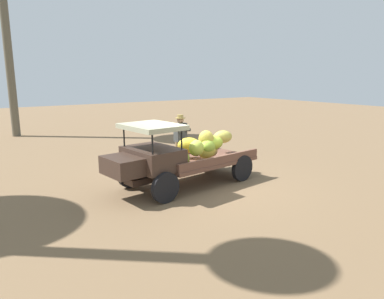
{
  "coord_description": "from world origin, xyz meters",
  "views": [
    {
      "loc": [
        5.66,
        7.95,
        3.03
      ],
      "look_at": [
        0.16,
        -0.15,
        0.98
      ],
      "focal_mm": 33.14,
      "sensor_mm": 36.0,
      "label": 1
    }
  ],
  "objects": [
    {
      "name": "truck",
      "position": [
        0.67,
        -0.04,
        0.88
      ],
      "size": [
        4.59,
        2.17,
        1.82
      ],
      "rotation": [
        0.0,
        0.0,
        0.12
      ],
      "color": "#3C2A21",
      "rests_on": "ground"
    },
    {
      "name": "farmer",
      "position": [
        -0.53,
        -1.83,
        1.01
      ],
      "size": [
        0.52,
        0.48,
        1.78
      ],
      "rotation": [
        0.0,
        0.0,
        1.7
      ],
      "color": "olive",
      "rests_on": "ground"
    },
    {
      "name": "ground_plane",
      "position": [
        0.0,
        0.0,
        0.0
      ],
      "size": [
        60.0,
        60.0,
        0.0
      ],
      "primitive_type": "plane",
      "color": "brown"
    },
    {
      "name": "loose_banana_bunch",
      "position": [
        0.89,
        -2.59,
        0.19
      ],
      "size": [
        0.54,
        0.68,
        0.39
      ],
      "primitive_type": "ellipsoid",
      "rotation": [
        0.0,
        -0.01,
        1.37
      ],
      "color": "tan",
      "rests_on": "ground"
    }
  ]
}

